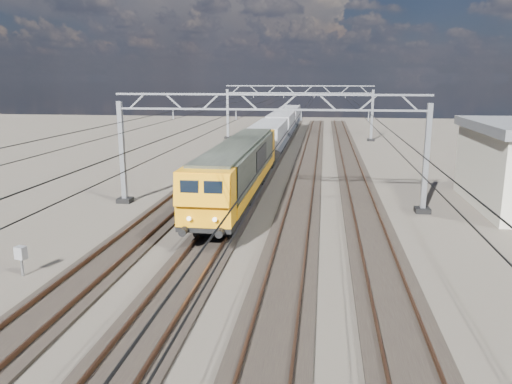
# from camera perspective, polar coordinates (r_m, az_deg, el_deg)

# --- Properties ---
(ground) EXTENTS (160.00, 160.00, 0.00)m
(ground) POSITION_cam_1_polar(r_m,az_deg,el_deg) (27.91, 0.43, -3.80)
(ground) COLOR #2A261F
(ground) RESTS_ON ground
(track_outer_west) EXTENTS (2.60, 140.00, 0.30)m
(track_outer_west) POSITION_cam_1_polar(r_m,az_deg,el_deg) (29.23, -11.33, -3.13)
(track_outer_west) COLOR black
(track_outer_west) RESTS_ON ground
(track_loco) EXTENTS (2.60, 140.00, 0.30)m
(track_loco) POSITION_cam_1_polar(r_m,az_deg,el_deg) (28.20, -3.61, -3.49)
(track_loco) COLOR black
(track_loco) RESTS_ON ground
(track_inner_east) EXTENTS (2.60, 140.00, 0.30)m
(track_inner_east) POSITION_cam_1_polar(r_m,az_deg,el_deg) (27.71, 4.55, -3.80)
(track_inner_east) COLOR black
(track_inner_east) RESTS_ON ground
(track_outer_east) EXTENTS (2.60, 140.00, 0.30)m
(track_outer_east) POSITION_cam_1_polar(r_m,az_deg,el_deg) (27.80, 12.83, -4.04)
(track_outer_east) COLOR black
(track_outer_east) RESTS_ON ground
(catenary_gantry_mid) EXTENTS (19.90, 0.90, 7.11)m
(catenary_gantry_mid) POSITION_cam_1_polar(r_m,az_deg,el_deg) (30.98, 1.40, 5.26)
(catenary_gantry_mid) COLOR #989EA6
(catenary_gantry_mid) RESTS_ON ground
(catenary_gantry_far) EXTENTS (19.90, 0.90, 7.11)m
(catenary_gantry_far) POSITION_cam_1_polar(r_m,az_deg,el_deg) (66.73, 4.89, 9.29)
(catenary_gantry_far) COLOR #989EA6
(catenary_gantry_far) RESTS_ON ground
(overhead_wires) EXTENTS (12.03, 140.00, 0.53)m
(overhead_wires) POSITION_cam_1_polar(r_m,az_deg,el_deg) (34.76, 2.16, 9.14)
(overhead_wires) COLOR black
(overhead_wires) RESTS_ON ground
(locomotive) EXTENTS (2.76, 21.10, 3.62)m
(locomotive) POSITION_cam_1_polar(r_m,az_deg,el_deg) (32.47, -1.94, 2.79)
(locomotive) COLOR black
(locomotive) RESTS_ON ground
(hopper_wagon_lead) EXTENTS (3.38, 13.00, 3.25)m
(hopper_wagon_lead) POSITION_cam_1_polar(r_m,az_deg,el_deg) (49.84, 1.49, 6.21)
(hopper_wagon_lead) COLOR black
(hopper_wagon_lead) RESTS_ON ground
(hopper_wagon_mid) EXTENTS (3.38, 13.00, 3.25)m
(hopper_wagon_mid) POSITION_cam_1_polar(r_m,az_deg,el_deg) (63.90, 2.90, 7.66)
(hopper_wagon_mid) COLOR black
(hopper_wagon_mid) RESTS_ON ground
(hopper_wagon_third) EXTENTS (3.38, 13.00, 3.25)m
(hopper_wagon_third) POSITION_cam_1_polar(r_m,az_deg,el_deg) (78.01, 3.81, 8.59)
(hopper_wagon_third) COLOR black
(hopper_wagon_third) RESTS_ON ground
(trackside_cabinet) EXTENTS (0.48, 0.40, 1.28)m
(trackside_cabinet) POSITION_cam_1_polar(r_m,az_deg,el_deg) (22.79, -25.29, -6.39)
(trackside_cabinet) COLOR #989EA6
(trackside_cabinet) RESTS_ON ground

